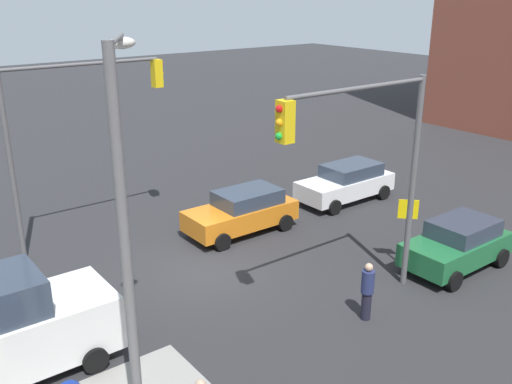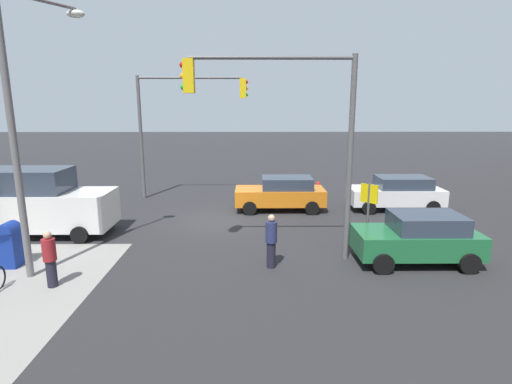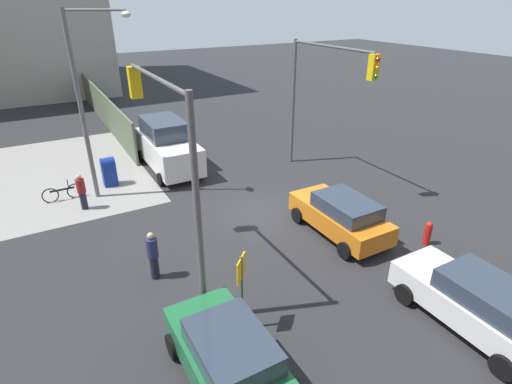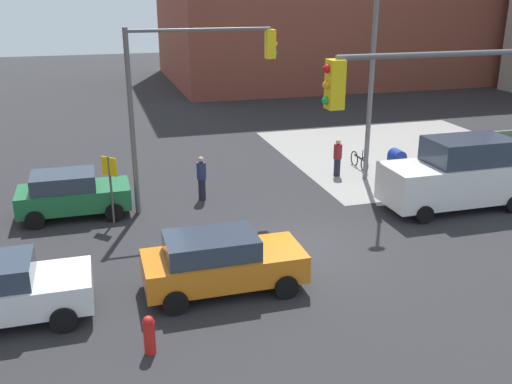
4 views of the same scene
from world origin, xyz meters
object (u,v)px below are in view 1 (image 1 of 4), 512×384
object	(u,v)px
sedan_white	(347,182)
hatchback_green	(457,244)
fire_hydrant	(251,192)
traffic_signal_nw_corner	(369,152)
traffic_signal_se_corner	(74,117)
street_lamp_corner	(126,227)
hatchback_orange	(242,211)
pedestrian_crossing	(367,290)

from	to	relation	value
sedan_white	hatchback_green	bearing A→B (deg)	75.68
fire_hydrant	traffic_signal_nw_corner	bearing A→B (deg)	73.77
traffic_signal_nw_corner	fire_hydrant	world-z (taller)	traffic_signal_nw_corner
traffic_signal_se_corner	hatchback_green	distance (m)	13.52
fire_hydrant	traffic_signal_se_corner	bearing A→B (deg)	-2.36
street_lamp_corner	fire_hydrant	bearing A→B (deg)	-135.99
fire_hydrant	hatchback_green	xyz separation A→B (m)	(-1.75, 9.03, 0.36)
street_lamp_corner	fire_hydrant	size ratio (longest dim) A/B	8.51
traffic_signal_se_corner	hatchback_orange	world-z (taller)	traffic_signal_se_corner
pedestrian_crossing	hatchback_green	bearing A→B (deg)	-10.93
traffic_signal_se_corner	fire_hydrant	distance (m)	8.38
fire_hydrant	street_lamp_corner	bearing A→B (deg)	44.01
pedestrian_crossing	traffic_signal_se_corner	bearing A→B (deg)	98.38
traffic_signal_se_corner	pedestrian_crossing	world-z (taller)	traffic_signal_se_corner
hatchback_orange	traffic_signal_se_corner	bearing A→B (deg)	-27.47
sedan_white	hatchback_orange	world-z (taller)	same
hatchback_green	traffic_signal_nw_corner	bearing A→B (deg)	-4.43
street_lamp_corner	fire_hydrant	world-z (taller)	street_lamp_corner
traffic_signal_se_corner	sedan_white	size ratio (longest dim) A/B	1.47
traffic_signal_nw_corner	traffic_signal_se_corner	size ratio (longest dim) A/B	1.00
traffic_signal_nw_corner	hatchback_green	bearing A→B (deg)	175.57
traffic_signal_se_corner	hatchback_orange	xyz separation A→B (m)	(-5.11, 2.66, -3.81)
hatchback_orange	traffic_signal_nw_corner	bearing A→B (deg)	86.63
street_lamp_corner	hatchback_green	world-z (taller)	street_lamp_corner
street_lamp_corner	pedestrian_crossing	xyz separation A→B (m)	(-7.02, -0.28, -3.81)
sedan_white	hatchback_orange	bearing A→B (deg)	0.38
hatchback_green	sedan_white	bearing A→B (deg)	-104.32
street_lamp_corner	pedestrian_crossing	bearing A→B (deg)	-177.73
hatchback_orange	hatchback_green	world-z (taller)	same
fire_hydrant	hatchback_green	size ratio (longest dim) A/B	0.24
fire_hydrant	hatchback_green	bearing A→B (deg)	100.94
traffic_signal_se_corner	hatchback_green	bearing A→B (deg)	134.01
hatchback_orange	hatchback_green	distance (m)	7.73
fire_hydrant	hatchback_orange	bearing A→B (deg)	47.51
traffic_signal_se_corner	fire_hydrant	xyz separation A→B (m)	(-7.27, 0.30, -4.17)
traffic_signal_nw_corner	traffic_signal_se_corner	xyz separation A→B (m)	(4.74, -9.00, 0.03)
traffic_signal_se_corner	street_lamp_corner	bearing A→B (deg)	74.58
traffic_signal_nw_corner	traffic_signal_se_corner	bearing A→B (deg)	-62.25
traffic_signal_se_corner	street_lamp_corner	distance (m)	10.35
street_lamp_corner	sedan_white	distance (m)	15.83
traffic_signal_nw_corner	street_lamp_corner	xyz separation A→B (m)	(7.49, 0.98, 0.08)
pedestrian_crossing	traffic_signal_nw_corner	bearing A→B (deg)	40.87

